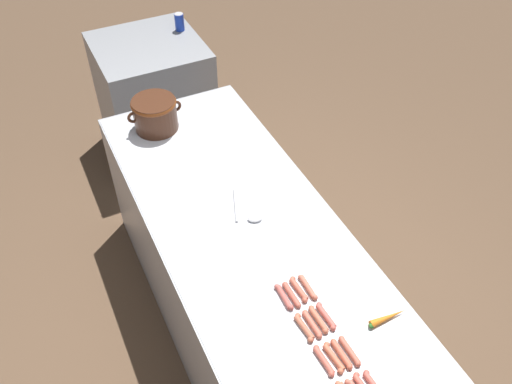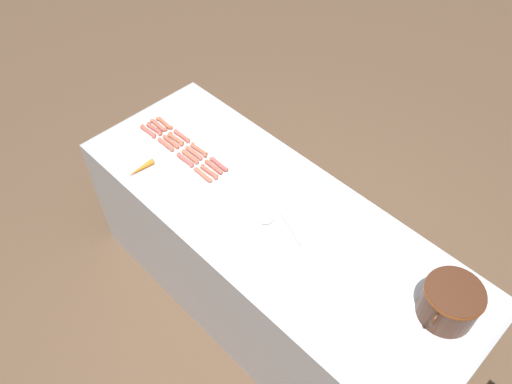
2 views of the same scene
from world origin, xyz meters
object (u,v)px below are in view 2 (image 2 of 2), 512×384
object	(u,v)px
hot_dog_5	(176,139)
hot_dog_8	(154,129)
hot_dog_9	(171,142)
hot_dog_3	(219,164)
hot_dog_15	(203,175)
hot_dog_6	(194,153)
hot_dog_2	(199,150)
hot_dog_1	(182,136)
hot_dog_10	(190,157)
hot_dog_4	(158,125)
hot_dog_0	(164,123)
carrot	(140,168)
hot_dog_7	(213,167)
hot_dog_11	(209,172)
bean_pot	(451,301)
serving_spoon	(275,223)
hot_dog_13	(166,145)
hot_dog_14	(185,160)
hot_dog_12	(148,131)

from	to	relation	value
hot_dog_5	hot_dog_8	bearing A→B (deg)	-77.70
hot_dog_9	hot_dog_3	bearing A→B (deg)	102.93
hot_dog_15	hot_dog_6	bearing A→B (deg)	-114.26
hot_dog_2	hot_dog_3	size ratio (longest dim) A/B	1.00
hot_dog_1	hot_dog_10	bearing A→B (deg)	65.83
hot_dog_3	hot_dog_4	size ratio (longest dim) A/B	1.00
hot_dog_0	hot_dog_4	distance (m)	0.04
hot_dog_3	hot_dog_6	xyz separation A→B (m)	(0.04, -0.17, 0.00)
hot_dog_6	carrot	distance (m)	0.31
hot_dog_7	hot_dog_15	distance (m)	0.08
hot_dog_9	hot_dog_11	xyz separation A→B (m)	(-0.00, 0.34, 0.00)
bean_pot	hot_dog_9	bearing A→B (deg)	-84.00
hot_dog_1	hot_dog_8	distance (m)	0.18
hot_dog_7	hot_dog_6	bearing A→B (deg)	-89.43
hot_dog_6	hot_dog_7	xyz separation A→B (m)	(-0.00, 0.16, 0.00)
hot_dog_5	serving_spoon	xyz separation A→B (m)	(0.03, 0.83, -0.00)
hot_dog_15	bean_pot	distance (m)	1.39
hot_dog_10	hot_dog_2	bearing A→B (deg)	-173.71
hot_dog_15	bean_pot	bearing A→B (deg)	99.07
hot_dog_4	serving_spoon	distance (m)	1.00
hot_dog_3	hot_dog_15	distance (m)	0.12
hot_dog_8	hot_dog_13	distance (m)	0.16
hot_dog_2	hot_dog_13	distance (m)	0.20
serving_spoon	carrot	size ratio (longest dim) A/B	1.45
hot_dog_9	carrot	world-z (taller)	carrot
hot_dog_14	hot_dog_15	xyz separation A→B (m)	(0.00, 0.16, 0.00)
hot_dog_0	hot_dog_3	xyz separation A→B (m)	(-0.00, 0.49, 0.00)
bean_pot	hot_dog_8	bearing A→B (deg)	-84.51
hot_dog_8	hot_dog_10	distance (m)	0.33
hot_dog_9	hot_dog_10	xyz separation A→B (m)	(-0.00, 0.17, 0.00)
hot_dog_5	carrot	bearing A→B (deg)	10.81
hot_dog_1	hot_dog_6	xyz separation A→B (m)	(0.04, 0.16, 0.00)
hot_dog_13	hot_dog_2	bearing A→B (deg)	122.72
hot_dog_9	bean_pot	xyz separation A→B (m)	(-0.18, 1.70, 0.09)
hot_dog_5	hot_dog_15	size ratio (longest dim) A/B	1.00
hot_dog_3	hot_dog_5	xyz separation A→B (m)	(0.04, -0.33, 0.00)
hot_dog_5	hot_dog_9	distance (m)	0.03
hot_dog_7	hot_dog_8	size ratio (longest dim) A/B	1.00
hot_dog_10	hot_dog_12	world-z (taller)	same
hot_dog_11	hot_dog_0	bearing A→B (deg)	-98.41
hot_dog_1	hot_dog_6	size ratio (longest dim) A/B	1.00
hot_dog_9	hot_dog_12	xyz separation A→B (m)	(0.04, -0.17, 0.00)
hot_dog_7	hot_dog_10	xyz separation A→B (m)	(0.04, -0.15, 0.00)
hot_dog_3	carrot	world-z (taller)	carrot
carrot	hot_dog_10	bearing A→B (deg)	155.34
hot_dog_1	bean_pot	size ratio (longest dim) A/B	0.45
hot_dog_4	hot_dog_2	bearing A→B (deg)	96.36
hot_dog_0	hot_dog_9	xyz separation A→B (m)	(0.07, 0.16, 0.00)
hot_dog_15	hot_dog_7	bearing A→B (deg)	-177.04
hot_dog_8	hot_dog_15	size ratio (longest dim) A/B	1.00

